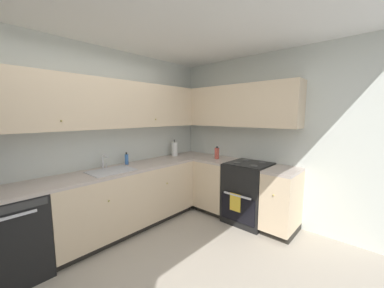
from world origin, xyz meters
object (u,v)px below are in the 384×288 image
Objects in this scene: oven_range at (248,192)px; soap_bottle at (127,159)px; paper_towel_roll at (175,149)px; dishwasher at (10,237)px; oil_bottle at (217,153)px.

soap_bottle is at bearing 133.34° from oven_range.
paper_towel_roll reaches higher than oven_range.
oven_range is 1.49m from paper_towel_roll.
oven_range is 1.94m from soap_bottle.
oil_bottle is at bearing -12.01° from dishwasher.
oven_range is 0.81m from oil_bottle.
dishwasher is 2.88× the size of paper_towel_roll.
oven_range is at bearing -77.05° from paper_towel_roll.
oil_bottle reaches higher than soap_bottle.
oil_bottle reaches higher than dishwasher.
dishwasher is 2.97m from oven_range.
oven_range reaches higher than dishwasher.
paper_towel_roll is (2.42, 0.16, 0.60)m from dishwasher.
soap_bottle is at bearing 7.09° from dishwasher.
soap_bottle is (-1.28, 1.36, 0.53)m from oven_range.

